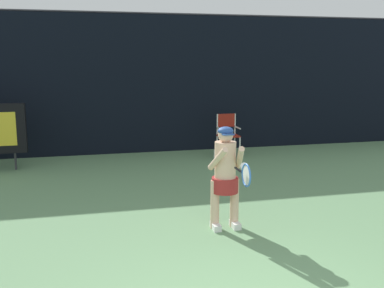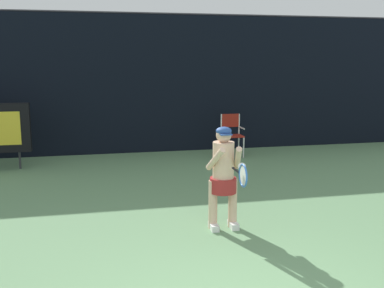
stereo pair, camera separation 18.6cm
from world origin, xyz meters
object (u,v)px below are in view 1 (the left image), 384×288
at_px(water_bottle, 215,154).
at_px(tennis_player, 225,173).
at_px(umpire_chair, 228,132).
at_px(tennis_racket, 246,175).

distance_m(water_bottle, tennis_player, 4.77).
bearing_deg(umpire_chair, tennis_player, -108.57).
bearing_deg(tennis_player, umpire_chair, 71.43).
xyz_separation_m(water_bottle, tennis_racket, (-1.15, -5.22, 0.84)).
relative_size(umpire_chair, tennis_racket, 1.79).
relative_size(umpire_chair, tennis_player, 0.72).
height_order(water_bottle, tennis_player, tennis_player).
bearing_deg(water_bottle, umpire_chair, 37.50).
distance_m(umpire_chair, tennis_player, 5.16).
relative_size(tennis_player, tennis_racket, 2.50).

